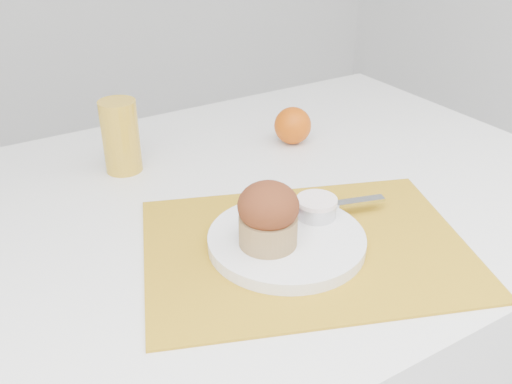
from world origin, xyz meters
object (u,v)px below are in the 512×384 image
juice_glass (121,136)px  orange (293,126)px  table (237,371)px  plate (287,241)px  muffin (268,215)px

juice_glass → orange: bearing=-10.3°
table → juice_glass: 0.49m
plate → muffin: bearing=-175.6°
juice_glass → muffin: 0.35m
muffin → juice_glass: bearing=102.2°
orange → table: bearing=-147.1°
orange → juice_glass: (-0.31, 0.06, 0.03)m
table → orange: bearing=32.9°
orange → muffin: 0.38m
juice_glass → muffin: bearing=-77.8°
plate → juice_glass: (-0.11, 0.34, 0.05)m
table → juice_glass: bearing=119.9°
table → plate: (-0.00, -0.15, 0.39)m
juice_glass → muffin: (0.07, -0.35, 0.00)m
orange → juice_glass: bearing=169.7°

